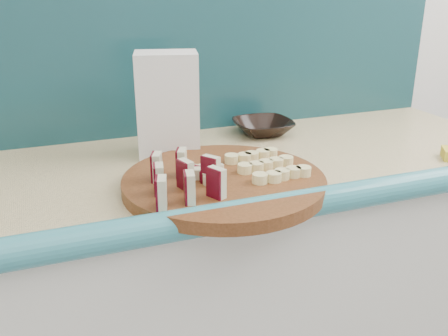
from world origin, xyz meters
name	(u,v)px	position (x,y,z in m)	size (l,w,h in m)	color
kitchen_counter	(122,335)	(0.10, 1.50, 0.46)	(2.20, 0.63, 0.91)	white
backsplash	(84,49)	(0.10, 1.79, 1.16)	(2.20, 0.02, 0.50)	teal
cutting_board	(224,183)	(0.32, 1.33, 0.92)	(0.44, 0.44, 0.03)	#4B2710
apple_wedges	(182,177)	(0.22, 1.29, 0.97)	(0.15, 0.18, 0.06)	beige
apple_chunks	(212,174)	(0.30, 1.33, 0.95)	(0.07, 0.07, 0.02)	beige
banana_slices	(267,165)	(0.43, 1.34, 0.95)	(0.15, 0.17, 0.02)	#F8E697
brown_bowl	(263,127)	(0.57, 1.67, 0.93)	(0.17, 0.17, 0.04)	black
flour_bag	(168,105)	(0.27, 1.59, 1.04)	(0.15, 0.11, 0.26)	white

